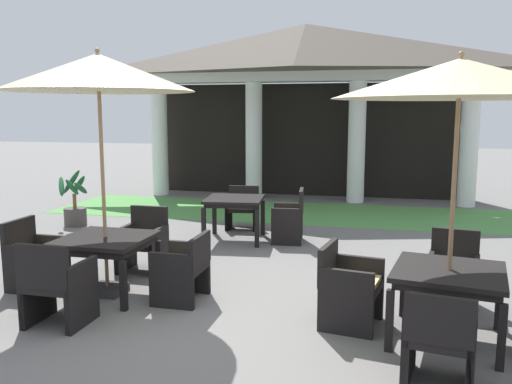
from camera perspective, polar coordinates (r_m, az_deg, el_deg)
The scene contains 18 objects.
ground_plane at distance 6.16m, azimuth -5.93°, elevation -12.79°, with size 60.00×60.00×0.00m, color slate.
background_pavilion at distance 13.67m, azimuth 5.37°, elevation 13.28°, with size 9.07×2.58×4.39m.
lawn_strip at distance 11.99m, azimuth 3.90°, elevation -2.18°, with size 10.87×2.69×0.01m, color #519347.
patio_table_near_foreground at distance 6.81m, azimuth -15.88°, elevation -5.44°, with size 1.05×1.05×0.72m.
patio_umbrella_near_foreground at distance 6.63m, azimuth -16.62°, elevation 12.05°, with size 2.28×2.28×2.98m.
patio_chair_near_foreground_west at distance 7.42m, azimuth -22.74°, elevation -6.44°, with size 0.57×0.64×0.88m.
patio_chair_near_foreground_south at distance 6.04m, azimuth -20.67°, elevation -9.41°, with size 0.61×0.58×0.93m.
patio_chair_near_foreground_east at distance 6.44m, azimuth -7.82°, elevation -8.12°, with size 0.55×0.64×0.81m.
patio_chair_near_foreground_north at distance 7.75m, azimuth -12.05°, elevation -5.35°, with size 0.59×0.59×0.89m.
patio_table_mid_left at distance 9.27m, azimuth -2.34°, elevation -1.22°, with size 1.08×1.08×0.76m.
patio_chair_mid_left_east at distance 9.21m, azimuth 3.65°, elevation -2.79°, with size 0.59×0.65×0.93m.
patio_chair_mid_left_north at distance 10.26m, azimuth -1.45°, elevation -1.82°, with size 0.66×0.56×0.82m.
patio_table_mid_right at distance 5.57m, azimuth 20.03°, elevation -8.72°, with size 1.19×1.19×0.73m.
patio_umbrella_mid_right at distance 5.34m, azimuth 21.09°, elevation 11.08°, with size 2.37×2.37×2.79m.
patio_chair_mid_right_north at distance 6.59m, azimuth 20.43°, elevation -8.26°, with size 0.64×0.62×0.88m.
patio_chair_mid_right_west at distance 5.76m, azimuth 9.92°, elevation -10.01°, with size 0.67×0.71×0.86m.
patio_chair_mid_right_south at distance 4.72m, azimuth 19.17°, elevation -14.73°, with size 0.64×0.65×0.85m.
potted_palm_left_edge at distance 11.14m, azimuth -18.94°, elevation -1.68°, with size 0.62×0.66×1.12m.
Camera 1 is at (1.92, -5.41, 2.24)m, focal length 37.16 mm.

